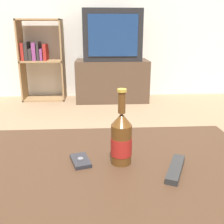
{
  "coord_description": "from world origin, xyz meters",
  "views": [
    {
      "loc": [
        -0.04,
        -0.77,
        0.92
      ],
      "look_at": [
        0.03,
        0.38,
        0.56
      ],
      "focal_mm": 42.0,
      "sensor_mm": 36.0,
      "label": 1
    }
  ],
  "objects_px": {
    "beer_bottle": "(121,139)",
    "tv_stand": "(112,80)",
    "cell_phone": "(81,161)",
    "television": "(112,35)",
    "bookshelf": "(40,58)",
    "remote_control": "(176,169)"
  },
  "relations": [
    {
      "from": "cell_phone",
      "to": "beer_bottle",
      "type": "bearing_deg",
      "value": -19.59
    },
    {
      "from": "television",
      "to": "beer_bottle",
      "type": "bearing_deg",
      "value": -92.65
    },
    {
      "from": "television",
      "to": "bookshelf",
      "type": "distance_m",
      "value": 1.01
    },
    {
      "from": "tv_stand",
      "to": "cell_phone",
      "type": "height_order",
      "value": "tv_stand"
    },
    {
      "from": "television",
      "to": "beer_bottle",
      "type": "xyz_separation_m",
      "value": [
        -0.12,
        -2.63,
        -0.31
      ]
    },
    {
      "from": "cell_phone",
      "to": "remote_control",
      "type": "distance_m",
      "value": 0.34
    },
    {
      "from": "television",
      "to": "bookshelf",
      "type": "xyz_separation_m",
      "value": [
        -0.96,
        0.1,
        -0.29
      ]
    },
    {
      "from": "tv_stand",
      "to": "cell_phone",
      "type": "distance_m",
      "value": 2.64
    },
    {
      "from": "tv_stand",
      "to": "television",
      "type": "height_order",
      "value": "television"
    },
    {
      "from": "bookshelf",
      "to": "cell_phone",
      "type": "xyz_separation_m",
      "value": [
        0.69,
        -2.72,
        -0.1
      ]
    },
    {
      "from": "television",
      "to": "bookshelf",
      "type": "height_order",
      "value": "television"
    },
    {
      "from": "bookshelf",
      "to": "cell_phone",
      "type": "distance_m",
      "value": 2.81
    },
    {
      "from": "bookshelf",
      "to": "remote_control",
      "type": "xyz_separation_m",
      "value": [
        1.02,
        -2.8,
        -0.1
      ]
    },
    {
      "from": "tv_stand",
      "to": "bookshelf",
      "type": "bearing_deg",
      "value": 174.28
    },
    {
      "from": "bookshelf",
      "to": "beer_bottle",
      "type": "bearing_deg",
      "value": -72.95
    },
    {
      "from": "tv_stand",
      "to": "cell_phone",
      "type": "xyz_separation_m",
      "value": [
        -0.27,
        -2.62,
        0.19
      ]
    },
    {
      "from": "beer_bottle",
      "to": "remote_control",
      "type": "height_order",
      "value": "beer_bottle"
    },
    {
      "from": "beer_bottle",
      "to": "remote_control",
      "type": "relative_size",
      "value": 1.47
    },
    {
      "from": "bookshelf",
      "to": "remote_control",
      "type": "bearing_deg",
      "value": -70.06
    },
    {
      "from": "tv_stand",
      "to": "television",
      "type": "distance_m",
      "value": 0.59
    },
    {
      "from": "beer_bottle",
      "to": "tv_stand",
      "type": "bearing_deg",
      "value": 87.36
    },
    {
      "from": "bookshelf",
      "to": "cell_phone",
      "type": "relative_size",
      "value": 8.93
    }
  ]
}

